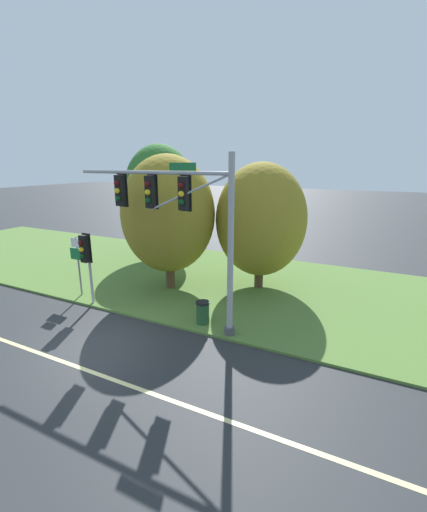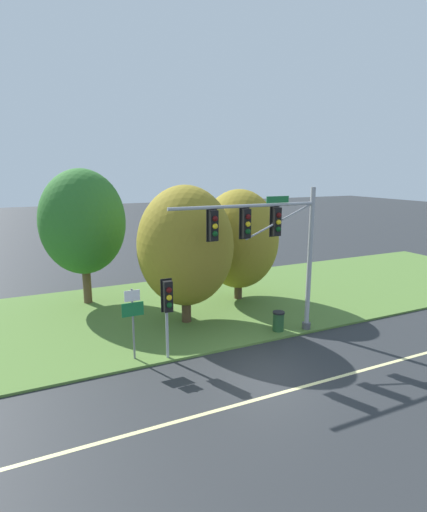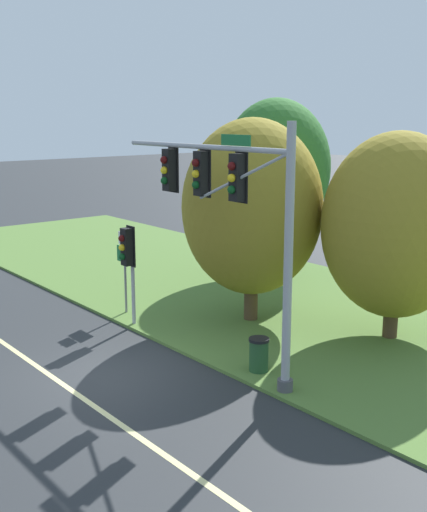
{
  "view_description": "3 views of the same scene",
  "coord_description": "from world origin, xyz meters",
  "px_view_note": "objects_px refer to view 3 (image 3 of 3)",
  "views": [
    {
      "loc": [
        8.8,
        -7.94,
        6.43
      ],
      "look_at": [
        2.52,
        4.6,
        2.57
      ],
      "focal_mm": 24.0,
      "sensor_mm": 36.0,
      "label": 1
    },
    {
      "loc": [
        -7.45,
        -11.46,
        7.5
      ],
      "look_at": [
        -0.23,
        4.08,
        3.79
      ],
      "focal_mm": 28.0,
      "sensor_mm": 36.0,
      "label": 2
    },
    {
      "loc": [
        14.55,
        -8.09,
        6.91
      ],
      "look_at": [
        1.01,
        3.05,
        3.02
      ],
      "focal_mm": 45.0,
      "sensor_mm": 36.0,
      "label": 3
    }
  ],
  "objects_px": {
    "tree_left_of_mast": "(252,207)",
    "traffic_signal_mast": "(230,204)",
    "route_sign_post": "(124,259)",
    "pedestrian_signal_near_kerb": "(128,253)",
    "tree_nearest_road": "(276,168)",
    "tree_behind_signpost": "(396,226)",
    "trash_bin": "(259,354)"
  },
  "relations": [
    {
      "from": "traffic_signal_mast",
      "to": "tree_nearest_road",
      "type": "relative_size",
      "value": 0.93
    },
    {
      "from": "route_sign_post",
      "to": "tree_nearest_road",
      "type": "distance_m",
      "value": 8.45
    },
    {
      "from": "tree_left_of_mast",
      "to": "traffic_signal_mast",
      "type": "bearing_deg",
      "value": -50.73
    },
    {
      "from": "tree_behind_signpost",
      "to": "trash_bin",
      "type": "bearing_deg",
      "value": -96.77
    },
    {
      "from": "route_sign_post",
      "to": "traffic_signal_mast",
      "type": "bearing_deg",
      "value": -3.77
    },
    {
      "from": "trash_bin",
      "to": "tree_behind_signpost",
      "type": "bearing_deg",
      "value": 83.23
    },
    {
      "from": "route_sign_post",
      "to": "tree_left_of_mast",
      "type": "distance_m",
      "value": 4.81
    },
    {
      "from": "route_sign_post",
      "to": "pedestrian_signal_near_kerb",
      "type": "bearing_deg",
      "value": -26.51
    },
    {
      "from": "route_sign_post",
      "to": "tree_behind_signpost",
      "type": "bearing_deg",
      "value": 34.2
    },
    {
      "from": "pedestrian_signal_near_kerb",
      "to": "tree_nearest_road",
      "type": "bearing_deg",
      "value": 102.72
    },
    {
      "from": "traffic_signal_mast",
      "to": "tree_nearest_road",
      "type": "distance_m",
      "value": 10.74
    },
    {
      "from": "pedestrian_signal_near_kerb",
      "to": "trash_bin",
      "type": "xyz_separation_m",
      "value": [
        5.58,
        0.59,
        -1.94
      ]
    },
    {
      "from": "tree_left_of_mast",
      "to": "tree_behind_signpost",
      "type": "relative_size",
      "value": 1.06
    },
    {
      "from": "tree_nearest_road",
      "to": "tree_behind_signpost",
      "type": "xyz_separation_m",
      "value": [
        8.13,
        -2.93,
        -1.08
      ]
    },
    {
      "from": "tree_nearest_road",
      "to": "tree_behind_signpost",
      "type": "height_order",
      "value": "tree_nearest_road"
    },
    {
      "from": "route_sign_post",
      "to": "tree_nearest_road",
      "type": "xyz_separation_m",
      "value": [
        -0.7,
        7.98,
        2.7
      ]
    },
    {
      "from": "traffic_signal_mast",
      "to": "tree_behind_signpost",
      "type": "xyz_separation_m",
      "value": [
        1.4,
        5.44,
        -1.0
      ]
    },
    {
      "from": "traffic_signal_mast",
      "to": "trash_bin",
      "type": "relative_size",
      "value": 7.5
    },
    {
      "from": "pedestrian_signal_near_kerb",
      "to": "tree_nearest_road",
      "type": "relative_size",
      "value": 0.44
    },
    {
      "from": "route_sign_post",
      "to": "trash_bin",
      "type": "distance_m",
      "value": 6.97
    },
    {
      "from": "pedestrian_signal_near_kerb",
      "to": "tree_behind_signpost",
      "type": "height_order",
      "value": "tree_behind_signpost"
    },
    {
      "from": "pedestrian_signal_near_kerb",
      "to": "route_sign_post",
      "type": "xyz_separation_m",
      "value": [
        -1.23,
        0.62,
        -0.51
      ]
    },
    {
      "from": "pedestrian_signal_near_kerb",
      "to": "tree_nearest_road",
      "type": "height_order",
      "value": "tree_nearest_road"
    },
    {
      "from": "traffic_signal_mast",
      "to": "trash_bin",
      "type": "xyz_separation_m",
      "value": [
        0.79,
        0.37,
        -4.05
      ]
    },
    {
      "from": "tree_behind_signpost",
      "to": "trash_bin",
      "type": "xyz_separation_m",
      "value": [
        -0.6,
        -5.07,
        -3.05
      ]
    },
    {
      "from": "tree_behind_signpost",
      "to": "tree_nearest_road",
      "type": "bearing_deg",
      "value": 160.15
    },
    {
      "from": "pedestrian_signal_near_kerb",
      "to": "tree_left_of_mast",
      "type": "distance_m",
      "value": 4.32
    },
    {
      "from": "traffic_signal_mast",
      "to": "tree_nearest_road",
      "type": "height_order",
      "value": "tree_nearest_road"
    },
    {
      "from": "trash_bin",
      "to": "tree_nearest_road",
      "type": "bearing_deg",
      "value": 133.22
    },
    {
      "from": "route_sign_post",
      "to": "trash_bin",
      "type": "bearing_deg",
      "value": -0.26
    },
    {
      "from": "tree_left_of_mast",
      "to": "route_sign_post",
      "type": "bearing_deg",
      "value": -139.15
    },
    {
      "from": "tree_nearest_road",
      "to": "tree_left_of_mast",
      "type": "distance_m",
      "value": 6.55
    }
  ]
}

